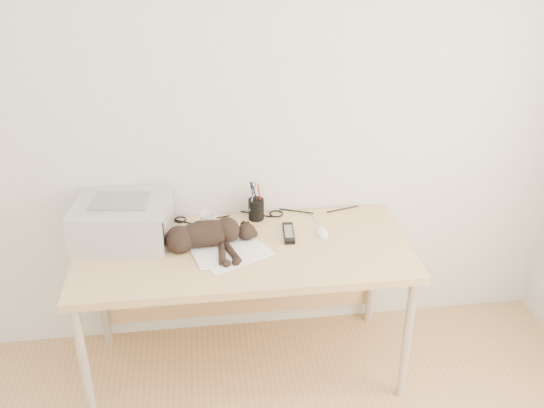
{
  "coord_description": "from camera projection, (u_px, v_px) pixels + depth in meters",
  "views": [
    {
      "loc": [
        -0.18,
        -1.06,
        2.28
      ],
      "look_at": [
        0.13,
        1.34,
        1.0
      ],
      "focal_mm": 40.0,
      "sensor_mm": 36.0,
      "label": 1
    }
  ],
  "objects": [
    {
      "name": "wall_back",
      "position": [
        234.0,
        112.0,
        2.94
      ],
      "size": [
        3.5,
        0.0,
        3.5
      ],
      "primitive_type": "plane",
      "rotation": [
        1.57,
        0.0,
        0.0
      ],
      "color": "white",
      "rests_on": "floor"
    },
    {
      "name": "desk",
      "position": [
        242.0,
        262.0,
        3.03
      ],
      "size": [
        1.6,
        0.7,
        0.74
      ],
      "color": "#D5B67D",
      "rests_on": "floor"
    },
    {
      "name": "printer",
      "position": [
        122.0,
        220.0,
        2.93
      ],
      "size": [
        0.48,
        0.42,
        0.21
      ],
      "color": "#ABABAF",
      "rests_on": "desk"
    },
    {
      "name": "papers",
      "position": [
        231.0,
        252.0,
        2.85
      ],
      "size": [
        0.41,
        0.35,
        0.01
      ],
      "color": "white",
      "rests_on": "desk"
    },
    {
      "name": "cat",
      "position": [
        202.0,
        236.0,
        2.87
      ],
      "size": [
        0.61,
        0.29,
        0.14
      ],
      "rotation": [
        0.0,
        0.0,
        0.17
      ],
      "color": "black",
      "rests_on": "desk"
    },
    {
      "name": "mug",
      "position": [
        209.0,
        221.0,
        3.04
      ],
      "size": [
        0.12,
        0.12,
        0.08
      ],
      "primitive_type": "imported",
      "rotation": [
        0.0,
        0.0,
        0.41
      ],
      "color": "silver",
      "rests_on": "desk"
    },
    {
      "name": "pen_cup",
      "position": [
        256.0,
        209.0,
        3.12
      ],
      "size": [
        0.08,
        0.08,
        0.21
      ],
      "color": "black",
      "rests_on": "desk"
    },
    {
      "name": "remote_grey",
      "position": [
        205.0,
        230.0,
        3.02
      ],
      "size": [
        0.08,
        0.19,
        0.02
      ],
      "primitive_type": "cube",
      "rotation": [
        0.0,
        0.0,
        -0.18
      ],
      "color": "gray",
      "rests_on": "desk"
    },
    {
      "name": "remote_black",
      "position": [
        289.0,
        233.0,
        2.99
      ],
      "size": [
        0.07,
        0.19,
        0.02
      ],
      "primitive_type": "cube",
      "rotation": [
        0.0,
        0.0,
        -0.08
      ],
      "color": "black",
      "rests_on": "desk"
    },
    {
      "name": "mouse",
      "position": [
        322.0,
        231.0,
        3.0
      ],
      "size": [
        0.07,
        0.11,
        0.04
      ],
      "primitive_type": "ellipsoid",
      "rotation": [
        0.0,
        0.0,
        0.07
      ],
      "color": "white",
      "rests_on": "desk"
    },
    {
      "name": "cable_tangle",
      "position": [
        238.0,
        216.0,
        3.16
      ],
      "size": [
        1.36,
        0.07,
        0.01
      ],
      "primitive_type": null,
      "color": "black",
      "rests_on": "desk"
    }
  ]
}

